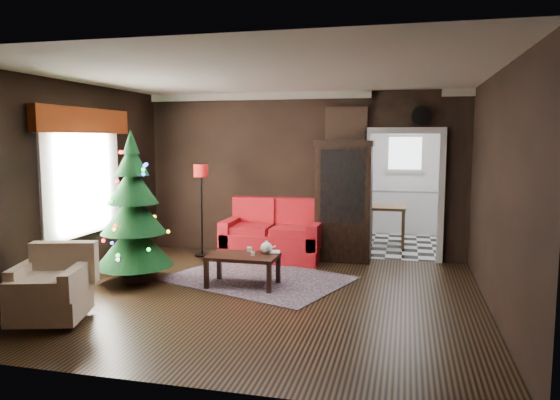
% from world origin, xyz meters
% --- Properties ---
extents(floor, '(5.50, 5.50, 0.00)m').
position_xyz_m(floor, '(0.00, 0.00, 0.00)').
color(floor, black).
rests_on(floor, ground).
extents(ceiling, '(5.50, 5.50, 0.00)m').
position_xyz_m(ceiling, '(0.00, 0.00, 2.80)').
color(ceiling, white).
rests_on(ceiling, ground).
extents(wall_back, '(5.50, 0.00, 5.50)m').
position_xyz_m(wall_back, '(0.00, 2.50, 1.40)').
color(wall_back, black).
rests_on(wall_back, ground).
extents(wall_front, '(5.50, 0.00, 5.50)m').
position_xyz_m(wall_front, '(0.00, -2.50, 1.40)').
color(wall_front, black).
rests_on(wall_front, ground).
extents(wall_left, '(0.00, 5.50, 5.50)m').
position_xyz_m(wall_left, '(-2.75, 0.00, 1.40)').
color(wall_left, black).
rests_on(wall_left, ground).
extents(wall_right, '(0.00, 5.50, 5.50)m').
position_xyz_m(wall_right, '(2.75, 0.00, 1.40)').
color(wall_right, black).
rests_on(wall_right, ground).
extents(doorway, '(1.10, 0.10, 2.10)m').
position_xyz_m(doorway, '(1.70, 2.50, 1.05)').
color(doorway, silver).
rests_on(doorway, ground).
extents(left_window, '(0.05, 1.60, 1.40)m').
position_xyz_m(left_window, '(-2.71, 0.20, 1.45)').
color(left_window, white).
rests_on(left_window, wall_left).
extents(valance, '(0.12, 2.10, 0.35)m').
position_xyz_m(valance, '(-2.63, 0.20, 2.27)').
color(valance, maroon).
rests_on(valance, wall_left).
extents(kitchen_floor, '(3.00, 3.00, 0.00)m').
position_xyz_m(kitchen_floor, '(1.70, 4.00, 0.00)').
color(kitchen_floor, silver).
rests_on(kitchen_floor, ground).
extents(kitchen_window, '(0.70, 0.06, 0.70)m').
position_xyz_m(kitchen_window, '(1.70, 5.45, 1.70)').
color(kitchen_window, white).
rests_on(kitchen_window, ground).
extents(rug, '(2.89, 2.49, 0.01)m').
position_xyz_m(rug, '(-0.30, 0.81, 0.01)').
color(rug, '#2B242A').
rests_on(rug, ground).
extents(loveseat, '(1.70, 0.90, 1.00)m').
position_xyz_m(loveseat, '(-0.40, 2.05, 0.50)').
color(loveseat, '#7B0207').
rests_on(loveseat, ground).
extents(curio_cabinet, '(0.90, 0.45, 1.90)m').
position_xyz_m(curio_cabinet, '(0.75, 2.27, 0.95)').
color(curio_cabinet, black).
rests_on(curio_cabinet, ground).
extents(floor_lamp, '(0.32, 0.32, 1.53)m').
position_xyz_m(floor_lamp, '(-1.55, 1.76, 0.83)').
color(floor_lamp, black).
rests_on(floor_lamp, ground).
extents(christmas_tree, '(1.11, 1.11, 2.05)m').
position_xyz_m(christmas_tree, '(-1.94, 0.23, 1.05)').
color(christmas_tree, black).
rests_on(christmas_tree, ground).
extents(armchair, '(0.96, 0.96, 0.79)m').
position_xyz_m(armchair, '(-2.02, -1.47, 0.46)').
color(armchair, tan).
rests_on(armchair, ground).
extents(coffee_table, '(0.95, 0.57, 0.43)m').
position_xyz_m(coffee_table, '(-0.40, 0.40, 0.23)').
color(coffee_table, '#332516').
rests_on(coffee_table, rug).
extents(teapot, '(0.23, 0.23, 0.17)m').
position_xyz_m(teapot, '(-0.11, 0.56, 0.53)').
color(teapot, white).
rests_on(teapot, coffee_table).
extents(cup_a, '(0.08, 0.08, 0.06)m').
position_xyz_m(cup_a, '(-0.37, 0.63, 0.47)').
color(cup_a, white).
rests_on(cup_a, coffee_table).
extents(cup_b, '(0.07, 0.07, 0.05)m').
position_xyz_m(cup_b, '(-0.25, 0.39, 0.47)').
color(cup_b, white).
rests_on(cup_b, coffee_table).
extents(book, '(0.15, 0.05, 0.21)m').
position_xyz_m(book, '(-0.09, 0.63, 0.54)').
color(book, '#A37660').
rests_on(book, coffee_table).
extents(wall_clock, '(0.32, 0.32, 0.06)m').
position_xyz_m(wall_clock, '(1.95, 2.45, 2.38)').
color(wall_clock, silver).
rests_on(wall_clock, wall_back).
extents(painting, '(0.62, 0.05, 0.52)m').
position_xyz_m(painting, '(0.75, 2.46, 2.25)').
color(painting, '#AC6B3A').
rests_on(painting, wall_back).
extents(kitchen_counter, '(1.80, 0.60, 0.90)m').
position_xyz_m(kitchen_counter, '(1.70, 5.20, 0.45)').
color(kitchen_counter, white).
rests_on(kitchen_counter, ground).
extents(kitchen_table, '(0.70, 0.70, 0.75)m').
position_xyz_m(kitchen_table, '(1.40, 3.70, 0.38)').
color(kitchen_table, brown).
rests_on(kitchen_table, ground).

